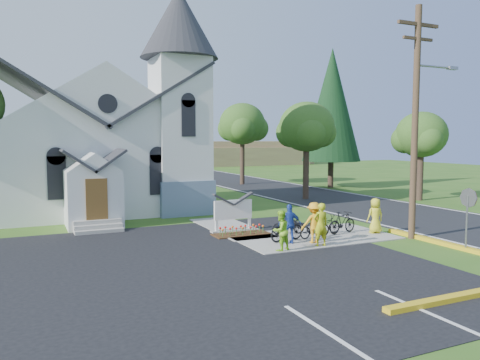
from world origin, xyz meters
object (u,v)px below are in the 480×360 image
utility_pole (416,115)px  bike_1 (287,229)px  bike_4 (323,224)px  stop_sign (468,206)px  cyclist_1 (281,230)px  cyclist_4 (375,216)px  cyclist_2 (290,224)px  bike_2 (315,228)px  bike_0 (288,225)px  cyclist_0 (321,224)px  church_sign (233,210)px  bike_3 (342,222)px  cyclist_3 (314,223)px

utility_pole → bike_1: size_ratio=5.74×
bike_4 → stop_sign: bearing=-135.5°
cyclist_1 → cyclist_4: cyclist_4 is taller
bike_4 → bike_1: bearing=119.3°
bike_1 → cyclist_2: (-0.12, -0.44, 0.29)m
bike_1 → bike_2: 1.44m
bike_1 → cyclist_1: bearing=131.2°
bike_0 → cyclist_0: bearing=-166.9°
cyclist_0 → bike_1: bearing=-55.0°
cyclist_0 → cyclist_4: 3.95m
church_sign → stop_sign: 9.97m
cyclist_1 → cyclist_2: bearing=-152.3°
cyclist_2 → bike_3: (3.28, 0.80, -0.31)m
cyclist_2 → bike_3: size_ratio=0.97×
bike_0 → bike_3: 2.51m
cyclist_0 → bike_4: cyclist_0 is taller
cyclist_3 → bike_0: bearing=-76.6°
bike_2 → cyclist_4: (3.13, -0.27, 0.37)m
bike_4 → church_sign: bearing=68.3°
cyclist_1 → bike_3: cyclist_1 is taller
bike_0 → bike_1: size_ratio=0.87×
bike_1 → cyclist_3: size_ratio=1.03×
bike_3 → cyclist_0: bearing=113.9°
church_sign → bike_3: church_sign is taller
utility_pole → bike_4: bearing=142.8°
bike_0 → cyclist_1: (-1.88, -2.60, 0.39)m
cyclist_0 → bike_3: 2.94m
bike_1 → stop_sign: bearing=-138.5°
cyclist_2 → bike_4: 2.74m
church_sign → bike_2: size_ratio=1.31×
cyclist_3 → bike_1: bearing=-28.8°
cyclist_0 → church_sign: bearing=-61.7°
cyclist_1 → bike_3: (4.22, 1.70, -0.28)m
cyclist_1 → cyclist_4: 5.75m
stop_sign → bike_0: stop_sign is taller
church_sign → cyclist_0: size_ratio=1.26×
utility_pole → bike_3: bearing=138.7°
bike_0 → bike_4: (1.52, -0.55, 0.03)m
stop_sign → bike_1: stop_sign is taller
utility_pole → cyclist_4: (-0.87, 1.43, -4.55)m
stop_sign → bike_2: 6.13m
cyclist_2 → bike_4: cyclist_2 is taller
bike_0 → bike_2: bike_2 is taller
bike_4 → bike_2: bearing=138.2°
bike_3 → stop_sign: bearing=-165.3°
cyclist_2 → cyclist_4: bearing=-161.3°
cyclist_1 → cyclist_4: (5.64, 1.13, 0.02)m
church_sign → bike_2: (2.57, -3.00, -0.54)m
church_sign → cyclist_0: (1.91, -4.40, -0.10)m
bike_3 → cyclist_4: cyclist_4 is taller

